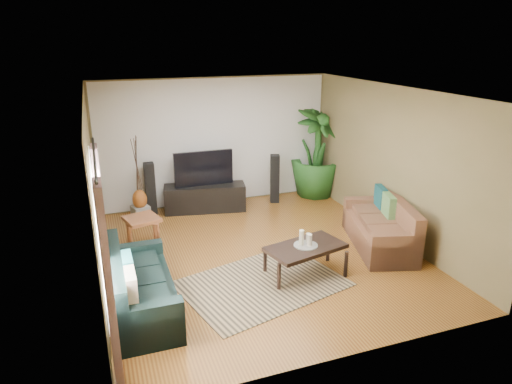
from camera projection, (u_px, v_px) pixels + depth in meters
name	position (u px, v px, depth m)	size (l,w,h in m)	color
floor	(260.00, 255.00, 7.67)	(5.50, 5.50, 0.00)	brown
ceiling	(261.00, 92.00, 6.80)	(5.50, 5.50, 0.00)	white
wall_back	(216.00, 142.00, 9.68)	(5.00, 5.00, 0.00)	brown
wall_front	(351.00, 251.00, 4.79)	(5.00, 5.00, 0.00)	brown
wall_left	(94.00, 196.00, 6.44)	(5.50, 5.50, 0.00)	brown
wall_right	(393.00, 164.00, 8.03)	(5.50, 5.50, 0.00)	brown
backwall_panel	(216.00, 142.00, 9.67)	(4.90, 4.90, 0.00)	white
window_pane	(99.00, 237.00, 5.00)	(1.80, 1.80, 0.00)	white
curtain_near	(109.00, 290.00, 4.43)	(0.08, 0.35, 2.20)	gray
curtain_far	(103.00, 231.00, 5.77)	(0.08, 0.35, 2.20)	gray
curtain_rod	(94.00, 157.00, 4.73)	(0.03, 0.03, 1.90)	black
sofa_left	(142.00, 282.00, 5.98)	(1.85, 0.79, 0.85)	black
sofa_right	(380.00, 223.00, 7.85)	(1.83, 0.82, 0.85)	brown
area_rug	(262.00, 284.00, 6.76)	(2.29, 1.62, 0.01)	tan
coffee_table	(305.00, 260.00, 6.97)	(1.18, 0.64, 0.48)	black
candle_tray	(306.00, 245.00, 6.89)	(0.36, 0.36, 0.02)	gray
candle_tall	(302.00, 237.00, 6.86)	(0.07, 0.07, 0.24)	beige
candle_mid	(310.00, 240.00, 6.83)	(0.07, 0.07, 0.18)	beige
candle_short	(308.00, 238.00, 6.94)	(0.07, 0.07, 0.15)	beige
tv_stand	(205.00, 198.00, 9.53)	(1.66, 0.50, 0.55)	black
television	(204.00, 168.00, 9.34)	(1.22, 0.07, 0.72)	black
speaker_left	(150.00, 189.00, 9.26)	(0.20, 0.22, 1.09)	black
speaker_right	(275.00, 179.00, 9.95)	(0.19, 0.21, 1.06)	black
potted_plant	(317.00, 152.00, 10.24)	(1.13, 1.13, 2.01)	#1B4918
plant_pot	(315.00, 189.00, 10.52)	(0.37, 0.37, 0.29)	black
pedestal	(141.00, 213.00, 9.03)	(0.31, 0.31, 0.31)	#969693
vase	(140.00, 199.00, 8.94)	(0.28, 0.28, 0.40)	brown
side_table	(143.00, 232.00, 7.84)	(0.53, 0.53, 0.56)	brown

